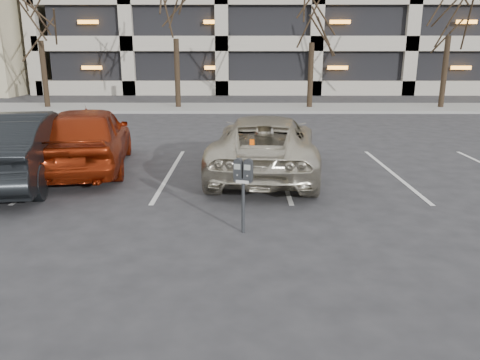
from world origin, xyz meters
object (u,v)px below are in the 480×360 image
at_px(parking_meter, 243,178).
at_px(car_dark, 18,147).
at_px(suv_silver, 265,145).
at_px(tree_c, 313,0).
at_px(car_red, 87,138).

height_order(parking_meter, car_dark, car_dark).
bearing_deg(suv_silver, parking_meter, 87.12).
bearing_deg(car_dark, suv_silver, 179.35).
distance_m(tree_c, suv_silver, 14.88).
height_order(suv_silver, car_red, car_red).
bearing_deg(parking_meter, suv_silver, 99.04).
distance_m(tree_c, car_dark, 17.64).
bearing_deg(car_dark, car_red, -141.75).
distance_m(car_red, car_dark, 1.73).
xyz_separation_m(tree_c, car_red, (-7.55, -13.34, -4.65)).
relative_size(tree_c, suv_silver, 1.39).
bearing_deg(parking_meter, car_dark, 165.82).
bearing_deg(car_red, suv_silver, 164.87).
relative_size(parking_meter, car_red, 0.25).
relative_size(car_red, car_dark, 0.97).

